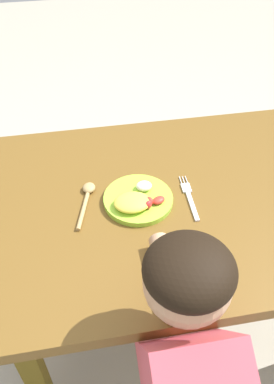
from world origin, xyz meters
name	(u,v)px	position (x,y,z in m)	size (l,w,h in m)	color
ground_plane	(164,311)	(0.00, 0.00, 0.00)	(8.00, 8.00, 0.00)	#A8A08D
dining_table	(173,215)	(0.00, 0.00, 0.60)	(1.15, 0.81, 0.68)	brown
plate	(138,199)	(-0.11, -0.01, 0.69)	(0.21, 0.21, 0.05)	#97D036
fork	(189,197)	(0.04, -0.01, 0.68)	(0.03, 0.19, 0.01)	silver
spoon	(87,197)	(-0.26, 0.04, 0.69)	(0.08, 0.19, 0.02)	tan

